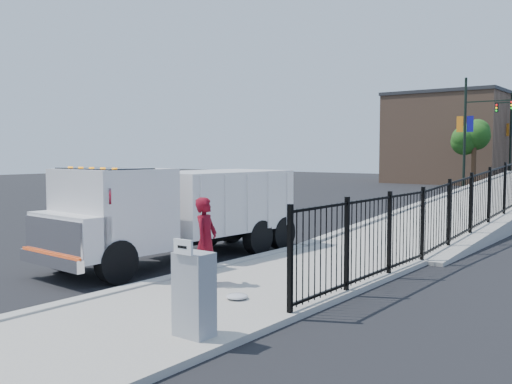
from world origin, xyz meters
The scene contains 13 objects.
ground centered at (0.00, 0.00, 0.00)m, with size 120.00×120.00×0.00m, color black.
sidewalk centered at (1.93, -2.00, 0.06)m, with size 3.55×12.00×0.12m, color #9E998E.
curb centered at (0.00, -2.00, 0.08)m, with size 0.30×12.00×0.16m, color #ADAAA3.
ramp centered at (2.12, 16.00, 0.00)m, with size 3.95×24.00×1.70m, color #9E998E.
iron_fence centered at (3.55, 12.00, 0.90)m, with size 0.10×28.00×1.80m, color black.
truck centered at (-1.76, 0.50, 1.41)m, with size 2.76×7.43×2.50m.
worker centered at (0.99, -1.29, 1.02)m, with size 0.65×0.43×1.80m, color maroon.
utility_cabinet centered at (3.10, -3.87, 0.75)m, with size 0.55×0.40×1.25m, color gray.
arrow_sign centered at (3.10, -4.09, 1.48)m, with size 0.35×0.04×0.22m, color white.
debris centered at (2.27, -1.85, 0.17)m, with size 0.41×0.41×0.10m, color silver.
light_pole_0 centered at (-3.40, 30.70, 4.36)m, with size 3.77×0.22×8.00m.
tree_0 centered at (-4.32, 35.09, 3.92)m, with size 2.34×2.34×5.17m.
building centered at (-9.00, 44.00, 4.00)m, with size 10.00×10.00×8.00m, color #8C664C.
Camera 1 is at (8.84, -9.91, 2.84)m, focal length 40.00 mm.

